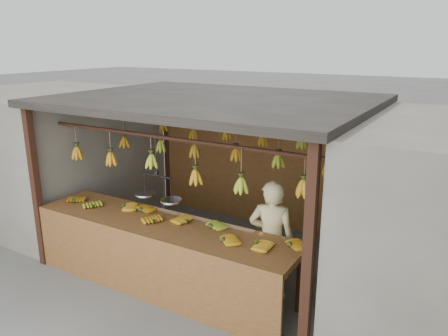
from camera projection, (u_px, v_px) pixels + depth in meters
The scene contains 8 objects.
ground at pixel (214, 254), 6.69m from camera, with size 80.00×80.00×0.00m, color #5B5B57.
stall at pixel (225, 124), 6.42m from camera, with size 4.30×3.30×2.40m.
neighbor_left at pixel (50, 152), 8.14m from camera, with size 3.00×3.00×2.30m, color slate.
counter at pixel (157, 240), 5.52m from camera, with size 3.70×0.84×0.96m.
hanging_bananas at pixel (214, 152), 6.24m from camera, with size 3.60×2.22×0.39m.
balance_scale at pixel (158, 194), 5.64m from camera, with size 0.72×0.29×0.82m.
vendor at pixel (271, 240), 5.39m from camera, with size 0.56×0.37×1.54m, color beige.
bag_bundles at pixel (370, 188), 6.58m from camera, with size 0.08×0.26×1.25m.
Camera 1 is at (3.22, -5.15, 3.12)m, focal length 35.00 mm.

